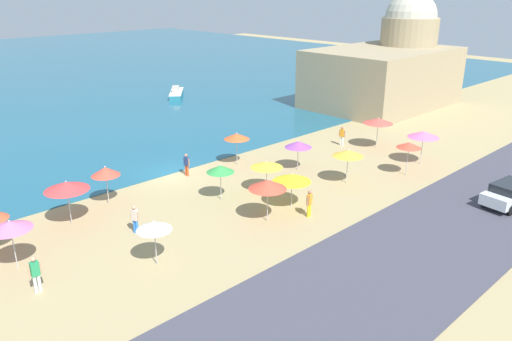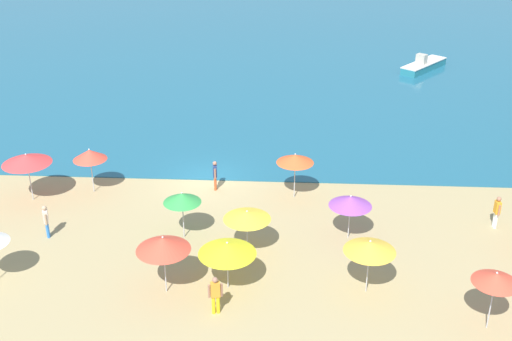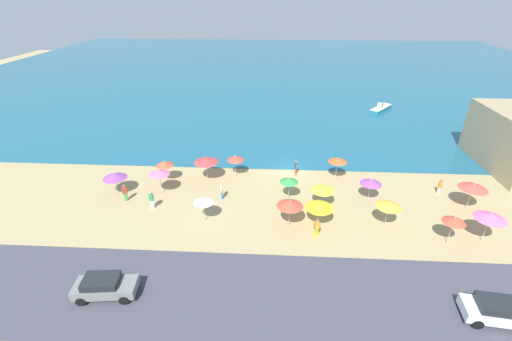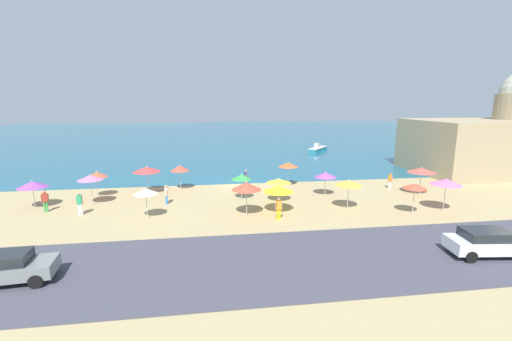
{
  "view_description": "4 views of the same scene",
  "coord_description": "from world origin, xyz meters",
  "px_view_note": "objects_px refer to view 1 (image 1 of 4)",
  "views": [
    {
      "loc": [
        -18.81,
        -28.64,
        12.79
      ],
      "look_at": [
        2.84,
        -5.88,
        1.12
      ],
      "focal_mm": 35.0,
      "sensor_mm": 36.0,
      "label": 1
    },
    {
      "loc": [
        4.49,
        -31.47,
        15.83
      ],
      "look_at": [
        2.85,
        -2.22,
        1.74
      ],
      "focal_mm": 45.0,
      "sensor_mm": 36.0,
      "label": 2
    },
    {
      "loc": [
        -1.84,
        -33.88,
        17.88
      ],
      "look_at": [
        -3.52,
        -4.28,
        2.09
      ],
      "focal_mm": 24.0,
      "sensor_mm": 36.0,
      "label": 3
    },
    {
      "loc": [
        -3.16,
        -34.63,
        8.42
      ],
      "look_at": [
        1.46,
        -2.33,
        1.85
      ],
      "focal_mm": 24.0,
      "sensor_mm": 36.0,
      "label": 4
    }
  ],
  "objects_px": {
    "beach_umbrella_6": "(267,165)",
    "beach_umbrella_15": "(423,134)",
    "beach_umbrella_5": "(154,226)",
    "bather_4": "(342,135)",
    "beach_umbrella_2": "(298,144)",
    "beach_umbrella_13": "(292,178)",
    "bather_3": "(35,273)",
    "harbor_fortress": "(391,66)",
    "bather_2": "(135,218)",
    "skiff_nearshore": "(176,93)",
    "beach_umbrella_0": "(268,184)",
    "beach_umbrella_11": "(220,169)",
    "beach_umbrella_10": "(10,226)",
    "beach_umbrella_8": "(409,145)",
    "beach_umbrella_14": "(66,186)",
    "beach_umbrella_12": "(237,136)",
    "beach_umbrella_4": "(105,171)",
    "parked_car_1": "(511,193)",
    "bather_0": "(186,164)",
    "beach_umbrella_3": "(348,153)",
    "beach_umbrella_9": "(378,121)",
    "bather_5": "(309,202)"
  },
  "relations": [
    {
      "from": "beach_umbrella_3",
      "to": "beach_umbrella_2",
      "type": "bearing_deg",
      "value": 95.96
    },
    {
      "from": "bather_0",
      "to": "beach_umbrella_12",
      "type": "bearing_deg",
      "value": -8.72
    },
    {
      "from": "bather_0",
      "to": "skiff_nearshore",
      "type": "xyz_separation_m",
      "value": [
        15.09,
        22.8,
        -0.49
      ]
    },
    {
      "from": "beach_umbrella_0",
      "to": "beach_umbrella_2",
      "type": "bearing_deg",
      "value": 30.75
    },
    {
      "from": "bather_3",
      "to": "parked_car_1",
      "type": "xyz_separation_m",
      "value": [
        24.76,
        -10.69,
        -0.15
      ]
    },
    {
      "from": "beach_umbrella_6",
      "to": "beach_umbrella_2",
      "type": "bearing_deg",
      "value": 16.96
    },
    {
      "from": "beach_umbrella_15",
      "to": "parked_car_1",
      "type": "bearing_deg",
      "value": -111.77
    },
    {
      "from": "beach_umbrella_15",
      "to": "bather_2",
      "type": "relative_size",
      "value": 1.6
    },
    {
      "from": "beach_umbrella_11",
      "to": "bather_4",
      "type": "relative_size",
      "value": 1.43
    },
    {
      "from": "beach_umbrella_9",
      "to": "bather_2",
      "type": "height_order",
      "value": "beach_umbrella_9"
    },
    {
      "from": "beach_umbrella_4",
      "to": "parked_car_1",
      "type": "height_order",
      "value": "beach_umbrella_4"
    },
    {
      "from": "beach_umbrella_0",
      "to": "beach_umbrella_12",
      "type": "bearing_deg",
      "value": 58.58
    },
    {
      "from": "bather_4",
      "to": "harbor_fortress",
      "type": "distance_m",
      "value": 18.57
    },
    {
      "from": "beach_umbrella_12",
      "to": "skiff_nearshore",
      "type": "xyz_separation_m",
      "value": [
        10.87,
        23.44,
        -1.79
      ]
    },
    {
      "from": "beach_umbrella_2",
      "to": "beach_umbrella_9",
      "type": "height_order",
      "value": "beach_umbrella_9"
    },
    {
      "from": "beach_umbrella_15",
      "to": "bather_0",
      "type": "height_order",
      "value": "beach_umbrella_15"
    },
    {
      "from": "bather_4",
      "to": "beach_umbrella_14",
      "type": "bearing_deg",
      "value": 176.27
    },
    {
      "from": "bather_3",
      "to": "harbor_fortress",
      "type": "relative_size",
      "value": 0.11
    },
    {
      "from": "beach_umbrella_2",
      "to": "beach_umbrella_13",
      "type": "relative_size",
      "value": 0.95
    },
    {
      "from": "bather_2",
      "to": "skiff_nearshore",
      "type": "distance_m",
      "value": 35.87
    },
    {
      "from": "beach_umbrella_13",
      "to": "bather_5",
      "type": "xyz_separation_m",
      "value": [
        -0.31,
        -1.7,
        -0.96
      ]
    },
    {
      "from": "beach_umbrella_2",
      "to": "beach_umbrella_11",
      "type": "height_order",
      "value": "beach_umbrella_11"
    },
    {
      "from": "beach_umbrella_5",
      "to": "bather_4",
      "type": "height_order",
      "value": "beach_umbrella_5"
    },
    {
      "from": "beach_umbrella_9",
      "to": "beach_umbrella_13",
      "type": "distance_m",
      "value": 14.28
    },
    {
      "from": "beach_umbrella_6",
      "to": "harbor_fortress",
      "type": "height_order",
      "value": "harbor_fortress"
    },
    {
      "from": "beach_umbrella_6",
      "to": "beach_umbrella_15",
      "type": "distance_m",
      "value": 13.05
    },
    {
      "from": "beach_umbrella_3",
      "to": "bather_5",
      "type": "height_order",
      "value": "beach_umbrella_3"
    },
    {
      "from": "bather_0",
      "to": "beach_umbrella_10",
      "type": "bearing_deg",
      "value": -161.06
    },
    {
      "from": "beach_umbrella_4",
      "to": "beach_umbrella_3",
      "type": "bearing_deg",
      "value": -30.67
    },
    {
      "from": "beach_umbrella_10",
      "to": "bather_2",
      "type": "height_order",
      "value": "beach_umbrella_10"
    },
    {
      "from": "beach_umbrella_12",
      "to": "beach_umbrella_14",
      "type": "distance_m",
      "value": 13.61
    },
    {
      "from": "beach_umbrella_13",
      "to": "beach_umbrella_11",
      "type": "bearing_deg",
      "value": 122.38
    },
    {
      "from": "bather_2",
      "to": "harbor_fortress",
      "type": "height_order",
      "value": "harbor_fortress"
    },
    {
      "from": "beach_umbrella_10",
      "to": "bather_3",
      "type": "bearing_deg",
      "value": -90.86
    },
    {
      "from": "beach_umbrella_11",
      "to": "harbor_fortress",
      "type": "bearing_deg",
      "value": 14.27
    },
    {
      "from": "parked_car_1",
      "to": "skiff_nearshore",
      "type": "bearing_deg",
      "value": 84.77
    },
    {
      "from": "beach_umbrella_4",
      "to": "beach_umbrella_5",
      "type": "relative_size",
      "value": 1.05
    },
    {
      "from": "beach_umbrella_8",
      "to": "beach_umbrella_4",
      "type": "bearing_deg",
      "value": 150.59
    },
    {
      "from": "beach_umbrella_11",
      "to": "beach_umbrella_6",
      "type": "bearing_deg",
      "value": -19.27
    },
    {
      "from": "beach_umbrella_9",
      "to": "harbor_fortress",
      "type": "relative_size",
      "value": 0.16
    },
    {
      "from": "beach_umbrella_2",
      "to": "beach_umbrella_13",
      "type": "xyz_separation_m",
      "value": [
        -5.23,
        -4.18,
        -0.05
      ]
    },
    {
      "from": "bather_4",
      "to": "beach_umbrella_6",
      "type": "bearing_deg",
      "value": -166.71
    },
    {
      "from": "beach_umbrella_6",
      "to": "beach_umbrella_13",
      "type": "xyz_separation_m",
      "value": [
        -0.61,
        -2.77,
        0.04
      ]
    },
    {
      "from": "beach_umbrella_13",
      "to": "parked_car_1",
      "type": "height_order",
      "value": "beach_umbrella_13"
    },
    {
      "from": "beach_umbrella_9",
      "to": "beach_umbrella_11",
      "type": "xyz_separation_m",
      "value": [
        -16.35,
        0.69,
        -0.26
      ]
    },
    {
      "from": "bather_2",
      "to": "beach_umbrella_14",
      "type": "bearing_deg",
      "value": 120.31
    },
    {
      "from": "beach_umbrella_5",
      "to": "bather_2",
      "type": "bearing_deg",
      "value": 74.61
    },
    {
      "from": "beach_umbrella_5",
      "to": "beach_umbrella_13",
      "type": "bearing_deg",
      "value": 0.45
    },
    {
      "from": "beach_umbrella_6",
      "to": "bather_2",
      "type": "height_order",
      "value": "beach_umbrella_6"
    },
    {
      "from": "beach_umbrella_8",
      "to": "beach_umbrella_14",
      "type": "distance_m",
      "value": 22.73
    }
  ]
}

